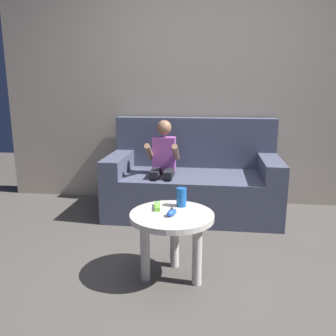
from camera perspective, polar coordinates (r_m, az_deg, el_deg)
name	(u,v)px	position (r m, az deg, el deg)	size (l,w,h in m)	color
ground_plane	(190,303)	(2.17, 3.51, -20.78)	(8.48, 8.48, 0.00)	#4C4742
wall_back	(204,82)	(3.71, 5.85, 13.61)	(4.24, 0.05, 2.50)	#B2A38E
couch	(193,182)	(3.45, 4.02, -2.19)	(1.60, 0.80, 0.90)	#474C60
person_seated_on_couch	(163,163)	(3.25, -0.82, 0.81)	(0.29, 0.36, 0.90)	black
coffee_table	(172,226)	(2.25, 0.63, -9.31)	(0.52, 0.52, 0.44)	beige
game_remote_lime_near_edge	(157,206)	(2.30, -1.71, -6.15)	(0.06, 0.14, 0.03)	#72C638
nunchuk_blue	(172,212)	(2.17, 0.61, -7.14)	(0.08, 0.10, 0.05)	blue
soda_can	(181,197)	(2.32, 2.17, -4.71)	(0.07, 0.07, 0.12)	#1959B2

